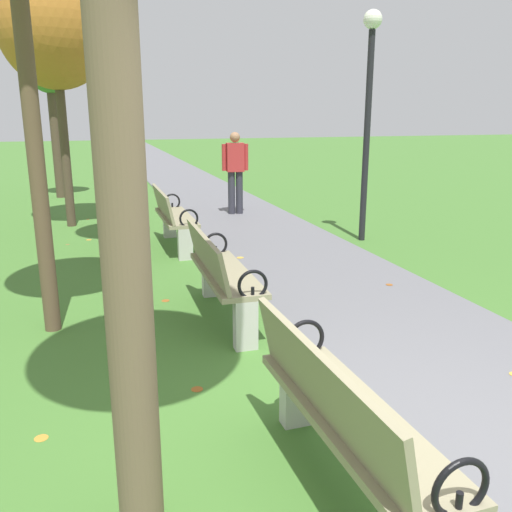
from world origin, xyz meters
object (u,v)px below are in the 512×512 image
tree_4 (54,27)px  lamp_post (369,92)px  pedestrian_walking (235,169)px  park_bench_2 (221,273)px  park_bench_1 (343,417)px  tree_5 (50,71)px  park_bench_3 (173,217)px

tree_4 → lamp_post: bearing=-29.6°
pedestrian_walking → lamp_post: lamp_post is taller
park_bench_2 → lamp_post: bearing=42.2°
park_bench_1 → tree_4: 8.68m
park_bench_2 → tree_5: size_ratio=0.44×
lamp_post → park_bench_1: bearing=-118.9°
park_bench_3 → tree_4: tree_4 is taller
tree_4 → tree_5: size_ratio=1.20×
park_bench_2 → lamp_post: size_ratio=0.46×
tree_4 → tree_5: (-0.31, 3.69, -0.45)m
park_bench_2 → tree_5: 9.52m
tree_5 → pedestrian_walking: bearing=-45.0°
park_bench_3 → pedestrian_walking: size_ratio=0.99×
park_bench_3 → tree_5: (-1.85, 5.90, 2.45)m
tree_5 → lamp_post: (4.86, -6.28, -0.63)m
park_bench_1 → park_bench_2: (-0.00, 2.72, 0.00)m
park_bench_2 → pedestrian_walking: pedestrian_walking is taller
park_bench_2 → tree_5: bearing=101.6°
park_bench_3 → lamp_post: lamp_post is taller
park_bench_1 → pedestrian_walking: size_ratio=0.99×
park_bench_1 → tree_5: bearing=98.9°
pedestrian_walking → tree_4: bearing=-176.1°
park_bench_1 → tree_5: (-1.85, 11.73, 2.45)m
pedestrian_walking → park_bench_2: bearing=-106.5°
tree_4 → lamp_post: tree_4 is taller
park_bench_1 → lamp_post: bearing=61.1°
tree_4 → pedestrian_walking: bearing=3.9°
park_bench_3 → tree_4: bearing=124.8°
park_bench_1 → tree_4: (-1.53, 8.04, 2.91)m
tree_5 → pedestrian_walking: (3.48, -3.48, -2.01)m
pedestrian_walking → tree_5: bearing=135.0°
tree_5 → lamp_post: tree_5 is taller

